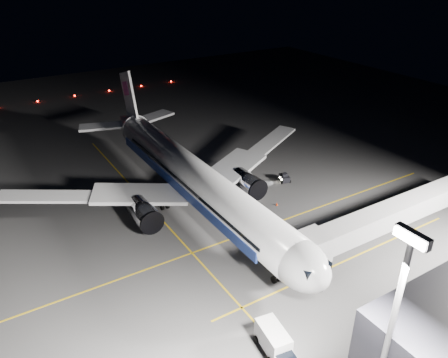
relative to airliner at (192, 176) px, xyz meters
name	(u,v)px	position (x,y,z in m)	size (l,w,h in m)	color
ground	(196,208)	(1.08, 0.00, -5.16)	(200.00, 200.00, 0.00)	#4C4C4F
guide_line_main	(230,239)	(11.08, 0.00, -5.16)	(0.25, 80.00, 0.01)	gold
guide_line_cross	(161,219)	(1.08, -6.00, -5.16)	(70.00, 0.25, 0.01)	gold
guide_line_side	(344,261)	(23.08, 10.00, -5.16)	(0.25, 40.00, 0.01)	gold
airliner	(192,176)	(0.00, 0.00, 0.00)	(61.48, 54.22, 16.64)	silver
jet_bridge	(391,214)	(23.08, 18.06, -0.58)	(3.60, 34.40, 6.30)	#B2B2B7
floodlight_mast_south	(390,332)	(41.08, -6.01, 7.21)	(2.40, 0.67, 20.70)	#59595E
taxiway_lights	(75,96)	(-70.92, 0.00, -4.94)	(0.44, 60.44, 0.44)	#FF140A
service_truck	(275,343)	(30.10, -6.73, -3.68)	(5.67, 2.97, 2.77)	silver
baggage_tug	(284,178)	(1.17, 17.63, -4.44)	(2.54, 2.25, 1.56)	black
safety_cone_a	(194,180)	(-6.92, 4.00, -4.85)	(0.41, 0.41, 0.62)	#FF3E0A
safety_cone_b	(277,204)	(7.08, 11.41, -4.90)	(0.35, 0.35, 0.52)	#FF3E0A
safety_cone_c	(250,210)	(6.40, 6.70, -4.84)	(0.43, 0.43, 0.65)	#FF3E0A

